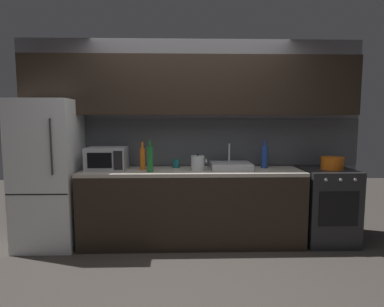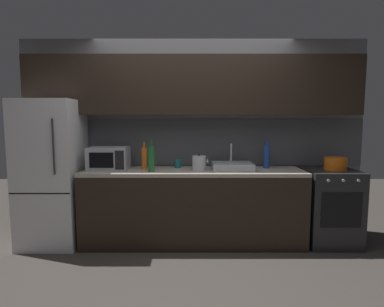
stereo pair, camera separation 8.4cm
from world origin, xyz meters
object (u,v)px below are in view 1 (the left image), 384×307
at_px(oven_range, 326,206).
at_px(wine_bottle_green, 150,159).
at_px(wine_bottle_blue, 264,156).
at_px(mug_teal, 176,164).
at_px(wine_bottle_orange, 143,158).
at_px(cooking_pot, 332,163).
at_px(kettle, 198,163).
at_px(microwave, 107,159).
at_px(refrigerator, 49,174).

distance_m(oven_range, wine_bottle_green, 2.21).
relative_size(wine_bottle_blue, mug_teal, 3.31).
bearing_deg(wine_bottle_orange, cooking_pot, -1.06).
relative_size(wine_bottle_green, cooking_pot, 1.38).
height_order(kettle, wine_bottle_blue, wine_bottle_blue).
height_order(kettle, mug_teal, kettle).
bearing_deg(oven_range, microwave, 179.58).
xyz_separation_m(oven_range, kettle, (-1.58, -0.06, 0.54)).
height_order(wine_bottle_blue, cooking_pot, wine_bottle_blue).
height_order(wine_bottle_green, mug_teal, wine_bottle_green).
bearing_deg(kettle, wine_bottle_green, -173.11).
bearing_deg(wine_bottle_blue, refrigerator, -176.94).
height_order(kettle, wine_bottle_orange, wine_bottle_orange).
bearing_deg(wine_bottle_orange, refrigerator, -177.79).
bearing_deg(cooking_pot, kettle, -177.70).
xyz_separation_m(oven_range, cooking_pot, (0.05, 0.00, 0.52)).
bearing_deg(refrigerator, oven_range, -0.02).
distance_m(wine_bottle_green, mug_teal, 0.42).
bearing_deg(microwave, cooking_pot, -0.39).
bearing_deg(kettle, oven_range, 2.32).
xyz_separation_m(wine_bottle_blue, cooking_pot, (0.79, -0.14, -0.07)).
height_order(refrigerator, wine_bottle_green, refrigerator).
bearing_deg(refrigerator, mug_teal, 6.01).
xyz_separation_m(kettle, wine_bottle_green, (-0.55, -0.07, 0.06)).
bearing_deg(microwave, mug_teal, 9.67).
height_order(oven_range, cooking_pot, cooking_pot).
xyz_separation_m(mug_teal, cooking_pot, (1.88, -0.16, 0.02)).
distance_m(wine_bottle_orange, mug_teal, 0.42).
distance_m(refrigerator, wine_bottle_orange, 1.11).
bearing_deg(wine_bottle_orange, kettle, -9.32).
relative_size(wine_bottle_orange, cooking_pot, 1.25).
bearing_deg(wine_bottle_orange, oven_range, -1.12).
bearing_deg(wine_bottle_green, mug_teal, 44.91).
bearing_deg(wine_bottle_orange, microwave, -176.73).
bearing_deg(kettle, microwave, 175.56).
bearing_deg(kettle, wine_bottle_orange, 170.68).
distance_m(wine_bottle_blue, wine_bottle_orange, 1.49).
distance_m(kettle, mug_teal, 0.34).
distance_m(kettle, wine_bottle_orange, 0.67).
bearing_deg(wine_bottle_green, wine_bottle_orange, 121.62).
bearing_deg(cooking_pot, microwave, 179.61).
bearing_deg(kettle, wine_bottle_blue, 13.69).
bearing_deg(microwave, refrigerator, -178.45).
bearing_deg(cooking_pot, wine_bottle_blue, 170.05).
distance_m(refrigerator, cooking_pot, 3.38).
xyz_separation_m(wine_bottle_orange, cooking_pot, (2.28, -0.04, -0.06)).
bearing_deg(wine_bottle_green, refrigerator, 173.78).
relative_size(oven_range, kettle, 4.50).
relative_size(refrigerator, wine_bottle_blue, 5.01).
bearing_deg(microwave, wine_bottle_orange, 3.27).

